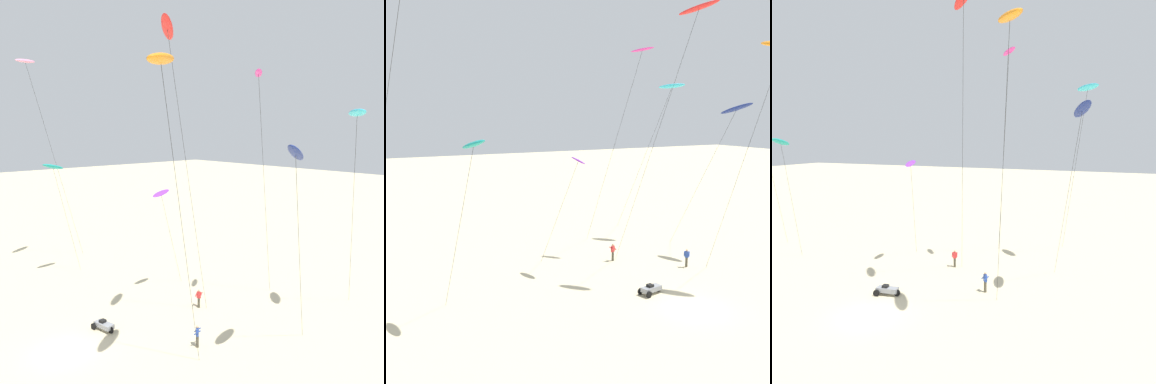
# 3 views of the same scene
# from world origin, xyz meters

# --- Properties ---
(ground_plane) EXTENTS (260.00, 260.00, 0.00)m
(ground_plane) POSITION_xyz_m (0.00, 0.00, 0.00)
(ground_plane) COLOR beige
(kite_red) EXTENTS (4.63, 8.07, 22.77)m
(kite_red) POSITION_xyz_m (4.55, 5.99, 21.88)
(kite_red) COLOR red
(kite_red) RESTS_ON ground
(kite_orange) EXTENTS (3.77, 6.53, 19.62)m
(kite_orange) POSITION_xyz_m (9.41, 1.67, 19.05)
(kite_orange) COLOR orange
(kite_orange) RESTS_ON ground
(kite_magenta) EXTENTS (3.79, 6.87, 20.18)m
(kite_magenta) POSITION_xyz_m (5.15, 14.47, 19.33)
(kite_magenta) COLOR #D8339E
(kite_magenta) RESTS_ON ground
(kite_purple) EXTENTS (2.33, 5.00, 10.25)m
(kite_purple) POSITION_xyz_m (-3.41, 11.40, 9.69)
(kite_purple) COLOR purple
(kite_purple) RESTS_ON ground
(kite_teal) EXTENTS (2.34, 4.66, 12.38)m
(kite_teal) POSITION_xyz_m (-13.97, 5.90, 11.80)
(kite_teal) COLOR teal
(kite_teal) RESTS_ON ground
(kite_navy) EXTENTS (3.84, 7.36, 15.02)m
(kite_navy) POSITION_xyz_m (12.53, 9.01, 14.20)
(kite_navy) COLOR navy
(kite_navy) RESTS_ON ground
(kite_cyan) EXTENTS (4.29, 7.45, 17.20)m
(kite_cyan) POSITION_xyz_m (11.66, 17.64, 16.68)
(kite_cyan) COLOR #33BFE0
(kite_cyan) RESTS_ON ground
(kite_flyer_nearest) EXTENTS (0.73, 0.73, 1.67)m
(kite_flyer_nearest) POSITION_xyz_m (5.75, 7.52, 0.89)
(kite_flyer_nearest) COLOR #4C4738
(kite_flyer_nearest) RESTS_ON ground
(kite_flyer_middle) EXTENTS (0.68, 0.66, 1.67)m
(kite_flyer_middle) POSITION_xyz_m (0.80, 12.21, 0.89)
(kite_flyer_middle) COLOR #4C4738
(kite_flyer_middle) RESTS_ON ground
(beach_buggy) EXTENTS (2.12, 1.16, 0.82)m
(beach_buggy) POSITION_xyz_m (-1.06, 3.79, 0.43)
(beach_buggy) COLOR gray
(beach_buggy) RESTS_ON ground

